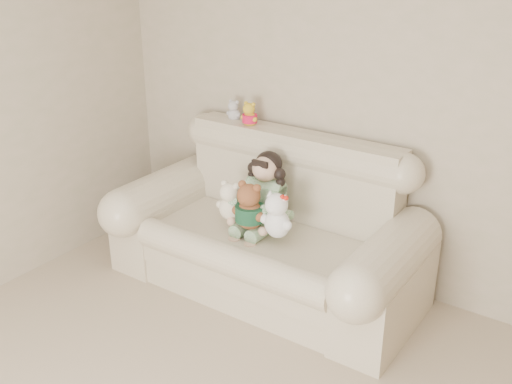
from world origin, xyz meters
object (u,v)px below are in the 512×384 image
object	(u,v)px
sofa	(265,220)
white_cat	(277,210)
seated_child	(265,190)
cream_teddy	(230,197)
brown_teddy	(250,201)

from	to	relation	value
sofa	white_cat	distance (m)	0.28
seated_child	white_cat	xyz separation A→B (m)	(0.23, -0.21, -0.01)
white_cat	cream_teddy	xyz separation A→B (m)	(-0.39, 0.04, -0.02)
cream_teddy	brown_teddy	bearing A→B (deg)	-31.09
brown_teddy	white_cat	size ratio (longest dim) A/B	1.06
brown_teddy	cream_teddy	size ratio (longest dim) A/B	1.19
seated_child	white_cat	distance (m)	0.31
white_cat	cream_teddy	world-z (taller)	white_cat
sofa	seated_child	xyz separation A→B (m)	(-0.05, 0.08, 0.17)
cream_teddy	sofa	bearing A→B (deg)	4.59
seated_child	sofa	bearing A→B (deg)	-66.21
sofa	cream_teddy	size ratio (longest dim) A/B	6.62
sofa	cream_teddy	xyz separation A→B (m)	(-0.21, -0.09, 0.14)
seated_child	white_cat	size ratio (longest dim) A/B	1.51
sofa	seated_child	size ratio (longest dim) A/B	3.90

